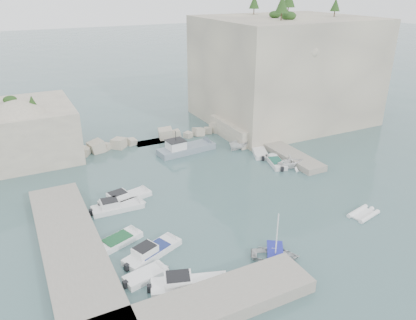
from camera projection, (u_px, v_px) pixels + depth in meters
name	position (u px, v px, depth m)	size (l,w,h in m)	color
ground	(233.00, 205.00, 43.76)	(400.00, 400.00, 0.00)	#456667
cliff_east	(284.00, 70.00, 68.64)	(26.00, 22.00, 17.00)	beige
cliff_terrace	(248.00, 128.00, 63.34)	(8.00, 10.00, 2.50)	beige
outcrop_west	(12.00, 133.00, 54.54)	(16.00, 14.00, 7.00)	beige
quay_west	(72.00, 249.00, 35.71)	(5.00, 24.00, 1.10)	#9E9689
quay_south	(200.00, 308.00, 29.20)	(18.00, 4.00, 1.10)	#9E9689
ledge_east	(280.00, 149.00, 57.35)	(3.00, 16.00, 0.80)	#9E9689
breakwater	(154.00, 137.00, 61.05)	(28.00, 3.00, 1.40)	beige
motorboat_a	(126.00, 200.00, 44.74)	(6.34, 1.89, 1.40)	white
motorboat_b	(118.00, 209.00, 43.00)	(5.89, 1.93, 1.40)	silver
motorboat_c	(118.00, 243.00, 37.36)	(5.01, 1.82, 0.70)	white
motorboat_d	(153.00, 254.00, 35.86)	(6.14, 1.83, 1.40)	white
motorboat_e	(146.00, 278.00, 32.98)	(3.87, 1.58, 0.70)	white
motorboat_f	(190.00, 288.00, 31.93)	(6.68, 1.99, 1.40)	white
rowboat	(275.00, 258.00, 35.34)	(3.01, 4.21, 0.87)	silver
inflatable_dinghy	(363.00, 215.00, 41.87)	(3.57, 1.73, 0.44)	white
tender_east_a	(290.00, 167.00, 52.75)	(3.24, 3.75, 1.98)	white
tender_east_b	(276.00, 164.00, 53.62)	(4.83, 1.65, 0.70)	silver
tender_east_c	(259.00, 153.00, 57.14)	(5.59, 1.81, 0.70)	silver
tender_east_d	(241.00, 148.00, 58.78)	(1.60, 4.26, 1.65)	white
work_boat	(186.00, 152.00, 57.61)	(9.10, 2.69, 2.20)	slate
rowboat_mast	(277.00, 234.00, 34.32)	(0.10, 0.10, 4.20)	white
vegetation	(256.00, 11.00, 63.87)	(53.48, 13.88, 13.40)	#1E4219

